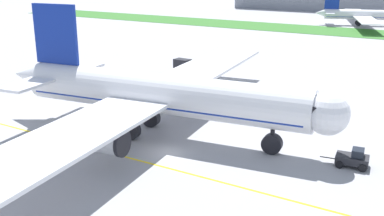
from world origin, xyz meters
The scene contains 7 objects.
ground_plane centered at (0.00, 0.00, 0.00)m, with size 600.00×600.00×0.00m, color #9E9EA3.
apron_taxi_line centered at (0.00, -3.73, 0.00)m, with size 280.00×0.36×0.01m, color yellow.
grass_median_strip centered at (0.00, 123.98, 0.05)m, with size 320.00×24.00×0.10m, color #38722D.
airliner_foreground centered at (-4.77, 4.55, 5.87)m, with size 49.71×78.62×17.29m.
pushback_tug centered at (20.69, 7.85, 1.01)m, with size 5.57×3.02×2.23m.
service_truck_fuel_bowser centered at (-21.84, 38.64, 1.66)m, with size 4.81×2.85×3.13m.
parked_airliner_far_left centered at (-6.52, 146.55, 4.17)m, with size 36.09×58.28×12.29m.
Camera 1 is at (30.02, -43.74, 22.34)m, focal length 42.79 mm.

